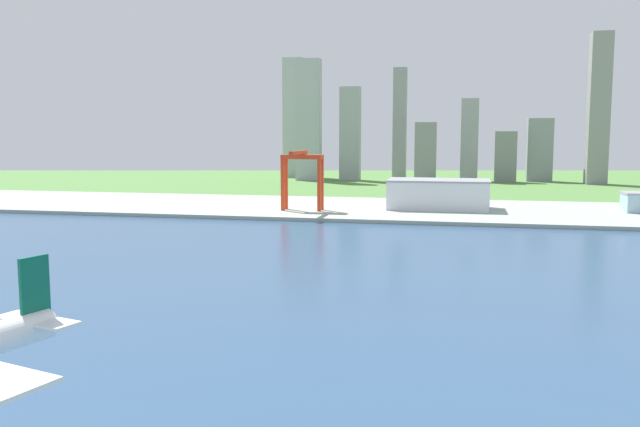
# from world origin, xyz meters

# --- Properties ---
(ground_plane) EXTENTS (2400.00, 2400.00, 0.00)m
(ground_plane) POSITION_xyz_m (0.00, 300.00, 0.00)
(ground_plane) COLOR #4E7C3B
(water_bay) EXTENTS (840.00, 360.00, 0.15)m
(water_bay) POSITION_xyz_m (0.00, 240.00, 0.07)
(water_bay) COLOR #2D4C70
(water_bay) RESTS_ON ground
(industrial_pier) EXTENTS (840.00, 140.00, 2.50)m
(industrial_pier) POSITION_xyz_m (0.00, 490.00, 1.25)
(industrial_pier) COLOR #98A699
(industrial_pier) RESTS_ON ground
(port_crane_red) EXTENTS (26.91, 38.38, 39.24)m
(port_crane_red) POSITION_xyz_m (-50.12, 458.47, 30.92)
(port_crane_red) COLOR red
(port_crane_red) RESTS_ON industrial_pier
(warehouse_main) EXTENTS (67.20, 39.53, 19.71)m
(warehouse_main) POSITION_xyz_m (36.96, 489.46, 12.38)
(warehouse_main) COLOR silver
(warehouse_main) RESTS_ON industrial_pier
(distant_skyline) EXTENTS (369.99, 80.62, 159.76)m
(distant_skyline) POSITION_xyz_m (-10.26, 817.82, 61.47)
(distant_skyline) COLOR #A6ABAE
(distant_skyline) RESTS_ON ground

